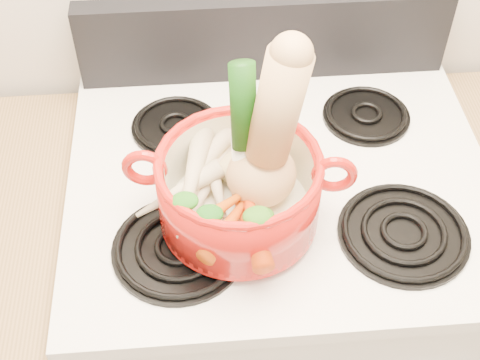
{
  "coord_description": "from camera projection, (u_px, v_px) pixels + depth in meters",
  "views": [
    {
      "loc": [
        -0.14,
        0.57,
        1.85
      ],
      "look_at": [
        -0.09,
        1.27,
        1.08
      ],
      "focal_mm": 50.0,
      "sensor_mm": 36.0,
      "label": 1
    }
  ],
  "objects": [
    {
      "name": "stove_body",
      "position": [
        271.0,
        314.0,
        1.59
      ],
      "size": [
        0.76,
        0.65,
        0.92
      ],
      "primitive_type": "cube",
      "color": "white",
      "rests_on": "floor"
    },
    {
      "name": "cooktop",
      "position": [
        280.0,
        179.0,
        1.24
      ],
      "size": [
        0.78,
        0.67,
        0.03
      ],
      "primitive_type": "cube",
      "color": "white",
      "rests_on": "stove_body"
    },
    {
      "name": "control_backsplash",
      "position": [
        264.0,
        38.0,
        1.37
      ],
      "size": [
        0.76,
        0.05,
        0.18
      ],
      "primitive_type": "cube",
      "color": "black",
      "rests_on": "cooktop"
    },
    {
      "name": "burner_front_left",
      "position": [
        179.0,
        247.0,
        1.11
      ],
      "size": [
        0.22,
        0.22,
        0.02
      ],
      "primitive_type": "cylinder",
      "color": "black",
      "rests_on": "cooktop"
    },
    {
      "name": "burner_front_right",
      "position": [
        404.0,
        232.0,
        1.13
      ],
      "size": [
        0.22,
        0.22,
        0.02
      ],
      "primitive_type": "cylinder",
      "color": "black",
      "rests_on": "cooktop"
    },
    {
      "name": "burner_back_left",
      "position": [
        176.0,
        125.0,
        1.31
      ],
      "size": [
        0.17,
        0.17,
        0.02
      ],
      "primitive_type": "cylinder",
      "color": "black",
      "rests_on": "cooktop"
    },
    {
      "name": "burner_back_right",
      "position": [
        366.0,
        114.0,
        1.33
      ],
      "size": [
        0.17,
        0.17,
        0.02
      ],
      "primitive_type": "cylinder",
      "color": "black",
      "rests_on": "cooktop"
    },
    {
      "name": "dutch_oven",
      "position": [
        239.0,
        190.0,
        1.09
      ],
      "size": [
        0.3,
        0.3,
        0.13
      ],
      "primitive_type": "cylinder",
      "rotation": [
        0.0,
        0.0,
        -0.13
      ],
      "color": "#B2160F",
      "rests_on": "burner_front_left"
    },
    {
      "name": "pot_handle_left",
      "position": [
        144.0,
        168.0,
        1.06
      ],
      "size": [
        0.08,
        0.03,
        0.07
      ],
      "primitive_type": "torus",
      "rotation": [
        1.57,
        0.0,
        -0.13
      ],
      "color": "#B2160F",
      "rests_on": "dutch_oven"
    },
    {
      "name": "pot_handle_right",
      "position": [
        334.0,
        174.0,
        1.05
      ],
      "size": [
        0.08,
        0.03,
        0.07
      ],
      "primitive_type": "torus",
      "rotation": [
        1.57,
        0.0,
        -0.13
      ],
      "color": "#B2160F",
      "rests_on": "dutch_oven"
    },
    {
      "name": "squash",
      "position": [
        263.0,
        132.0,
        1.03
      ],
      "size": [
        0.18,
        0.14,
        0.31
      ],
      "primitive_type": null,
      "rotation": [
        0.0,
        0.15,
        0.14
      ],
      "color": "tan",
      "rests_on": "dutch_oven"
    },
    {
      "name": "leek",
      "position": [
        244.0,
        137.0,
        1.04
      ],
      "size": [
        0.05,
        0.1,
        0.27
      ],
      "primitive_type": "cylinder",
      "rotation": [
        -0.19,
        0.0,
        0.1
      ],
      "color": "white",
      "rests_on": "dutch_oven"
    },
    {
      "name": "ginger",
      "position": [
        243.0,
        166.0,
        1.15
      ],
      "size": [
        0.11,
        0.09,
        0.05
      ],
      "primitive_type": "ellipsoid",
      "rotation": [
        0.0,
        0.0,
        0.29
      ],
      "color": "tan",
      "rests_on": "dutch_oven"
    },
    {
      "name": "parsnip_0",
      "position": [
        208.0,
        179.0,
        1.13
      ],
      "size": [
        0.13,
        0.22,
        0.06
      ],
      "primitive_type": "cone",
      "rotation": [
        1.66,
        0.0,
        -0.44
      ],
      "color": "beige",
      "rests_on": "dutch_oven"
    },
    {
      "name": "parsnip_1",
      "position": [
        196.0,
        182.0,
        1.12
      ],
      "size": [
        0.1,
        0.19,
        0.05
      ],
      "primitive_type": "cone",
      "rotation": [
        1.66,
        0.0,
        -0.33
      ],
      "color": "beige",
      "rests_on": "dutch_oven"
    },
    {
      "name": "parsnip_2",
      "position": [
        212.0,
        165.0,
        1.13
      ],
      "size": [
        0.07,
        0.21,
        0.06
      ],
      "primitive_type": "cone",
      "rotation": [
        1.66,
        0.0,
        0.14
      ],
      "color": "beige",
      "rests_on": "dutch_oven"
    },
    {
      "name": "parsnip_3",
      "position": [
        179.0,
        190.0,
        1.09
      ],
      "size": [
        0.16,
        0.11,
        0.05
      ],
      "primitive_type": "cone",
      "rotation": [
        1.66,
        0.0,
        -1.09
      ],
      "color": "beige",
      "rests_on": "dutch_oven"
    },
    {
      "name": "parsnip_4",
      "position": [
        206.0,
        160.0,
        1.13
      ],
      "size": [
        0.16,
        0.19,
        0.06
      ],
      "primitive_type": "cone",
      "rotation": [
        1.66,
        0.0,
        -0.64
      ],
      "color": "beige",
      "rests_on": "dutch_oven"
    },
    {
      "name": "parsnip_5",
      "position": [
        191.0,
        181.0,
        1.09
      ],
      "size": [
        0.09,
        0.22,
        0.06
      ],
      "primitive_type": "cone",
      "rotation": [
        1.66,
        0.0,
        -0.23
      ],
      "color": "beige",
      "rests_on": "dutch_oven"
    },
    {
      "name": "carrot_0",
      "position": [
        245.0,
        220.0,
        1.08
      ],
      "size": [
        0.07,
        0.16,
        0.04
      ],
      "primitive_type": "cone",
      "rotation": [
        1.66,
        0.0,
        0.24
      ],
      "color": "#C44909",
      "rests_on": "dutch_oven"
    },
    {
      "name": "carrot_1",
      "position": [
        229.0,
        225.0,
        1.06
      ],
      "size": [
        0.11,
        0.14,
        0.04
      ],
      "primitive_type": "cone",
      "rotation": [
        1.66,
        0.0,
        -0.59
      ],
      "color": "#C13A09",
      "rests_on": "dutch_oven"
    },
    {
      "name": "carrot_2",
      "position": [
        252.0,
        220.0,
        1.06
      ],
      "size": [
        0.05,
        0.19,
        0.05
      ],
      "primitive_type": "cone",
      "rotation": [
        1.66,
        0.0,
        0.09
      ],
      "color": "#DD420B",
      "rests_on": "dutch_oven"
    },
    {
      "name": "carrot_3",
      "position": [
        215.0,
        213.0,
        1.06
      ],
      "size": [
        0.14,
        0.11,
        0.04
      ],
      "primitive_type": "cone",
      "rotation": [
        1.66,
        0.0,
        -0.98
      ],
      "color": "#C75B09",
      "rests_on": "dutch_oven"
    }
  ]
}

